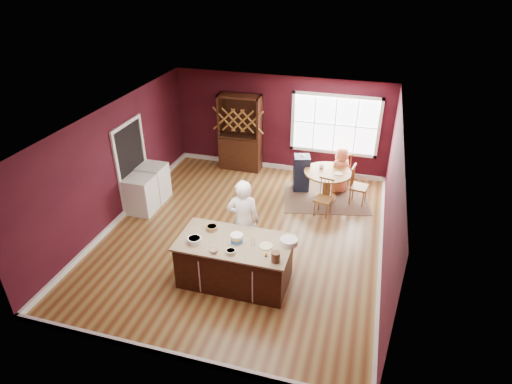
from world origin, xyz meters
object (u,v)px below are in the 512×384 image
(chair_south, at_px, (323,198))
(high_chair, at_px, (301,172))
(kitchen_island, at_px, (235,262))
(layer_cake, at_px, (237,238))
(toddler, at_px, (301,160))
(dining_table, at_px, (327,179))
(seated_woman, at_px, (340,170))
(baker, at_px, (243,221))
(hutch, at_px, (240,133))
(dryer, at_px, (154,182))
(washer, at_px, (141,195))
(chair_north, at_px, (342,168))
(chair_east, at_px, (359,185))

(chair_south, height_order, high_chair, high_chair)
(kitchen_island, distance_m, chair_south, 3.08)
(layer_cake, xyz_separation_m, toddler, (0.45, 3.96, -0.18))
(high_chair, height_order, toddler, high_chair)
(dining_table, height_order, seated_woman, seated_woman)
(baker, bearing_deg, kitchen_island, 82.45)
(dining_table, relative_size, layer_cake, 3.59)
(layer_cake, distance_m, hutch, 4.90)
(dining_table, height_order, dryer, dryer)
(layer_cake, distance_m, seated_woman, 4.33)
(dining_table, bearing_deg, washer, -156.05)
(seated_woman, xyz_separation_m, washer, (-4.46, -2.30, -0.16))
(toddler, bearing_deg, chair_south, -56.78)
(chair_north, distance_m, seated_woman, 0.44)
(kitchen_island, distance_m, toddler, 4.04)
(dining_table, relative_size, hutch, 0.55)
(hutch, bearing_deg, high_chair, -22.66)
(seated_woman, relative_size, washer, 1.35)
(chair_east, bearing_deg, baker, 153.61)
(chair_south, distance_m, dryer, 4.23)
(baker, height_order, washer, baker)
(layer_cake, height_order, dryer, layer_cake)
(chair_north, bearing_deg, hutch, -42.11)
(chair_south, bearing_deg, toddler, 134.98)
(dining_table, bearing_deg, seated_woman, 58.44)
(chair_east, relative_size, toddler, 3.88)
(dining_table, xyz_separation_m, high_chair, (-0.71, 0.28, -0.04))
(high_chair, bearing_deg, dining_table, -36.86)
(toddler, bearing_deg, chair_east, -14.48)
(baker, relative_size, chair_north, 1.91)
(baker, height_order, chair_north, baker)
(toddler, bearing_deg, chair_north, 26.18)
(high_chair, xyz_separation_m, washer, (-3.48, -2.14, -0.04))
(chair_south, xyz_separation_m, hutch, (-2.65, 1.91, 0.62))
(chair_north, distance_m, toddler, 1.19)
(toddler, relative_size, washer, 0.29)
(high_chair, bearing_deg, chair_south, -72.10)
(dining_table, xyz_separation_m, chair_east, (0.79, -0.05, -0.03))
(hutch, bearing_deg, washer, -118.00)
(hutch, bearing_deg, seated_woman, -12.38)
(toddler, height_order, washer, toddler)
(layer_cake, xyz_separation_m, high_chair, (0.49, 3.88, -0.49))
(chair_north, bearing_deg, chair_east, 82.10)
(chair_north, height_order, high_chair, high_chair)
(baker, distance_m, chair_east, 3.59)
(chair_south, bearing_deg, dryer, -162.93)
(layer_cake, height_order, hutch, hutch)
(kitchen_island, relative_size, dining_table, 1.77)
(chair_east, distance_m, washer, 5.30)
(layer_cake, bearing_deg, baker, 97.36)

